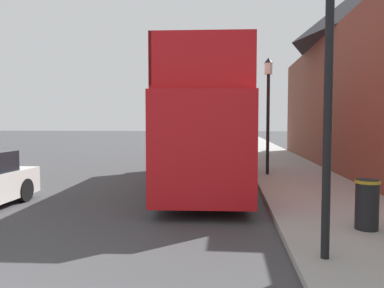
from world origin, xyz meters
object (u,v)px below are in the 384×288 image
tour_bus (205,131)px  lamp_post_second (268,94)px  lamp_post_third (251,103)px  parked_car_ahead_of_bus (227,148)px  lamp_post_nearest (329,39)px  litter_bin (367,203)px

tour_bus → lamp_post_second: bearing=36.7°
lamp_post_second → lamp_post_third: 9.46m
parked_car_ahead_of_bus → lamp_post_nearest: bearing=-81.2°
tour_bus → lamp_post_nearest: size_ratio=2.09×
parked_car_ahead_of_bus → lamp_post_nearest: 16.69m
lamp_post_nearest → lamp_post_second: (0.08, 9.46, -0.13)m
parked_car_ahead_of_bus → litter_bin: bearing=-75.9°
parked_car_ahead_of_bus → lamp_post_second: bearing=-73.2°
tour_bus → lamp_post_second: (2.41, 1.97, 1.44)m
tour_bus → lamp_post_third: (2.28, 11.43, 1.56)m
tour_bus → lamp_post_third: lamp_post_third is taller
lamp_post_second → lamp_post_nearest: bearing=-90.5°
lamp_post_second → litter_bin: bearing=-81.6°
parked_car_ahead_of_bus → lamp_post_third: size_ratio=0.86×
tour_bus → lamp_post_nearest: bearing=-75.3°
lamp_post_nearest → litter_bin: 3.53m
lamp_post_second → litter_bin: lamp_post_second is taller
parked_car_ahead_of_bus → lamp_post_nearest: lamp_post_nearest is taller
parked_car_ahead_of_bus → litter_bin: parked_car_ahead_of_bus is taller
lamp_post_third → lamp_post_nearest: bearing=-89.9°
lamp_post_nearest → litter_bin: (1.22, 1.70, -2.85)m
lamp_post_second → litter_bin: 8.30m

